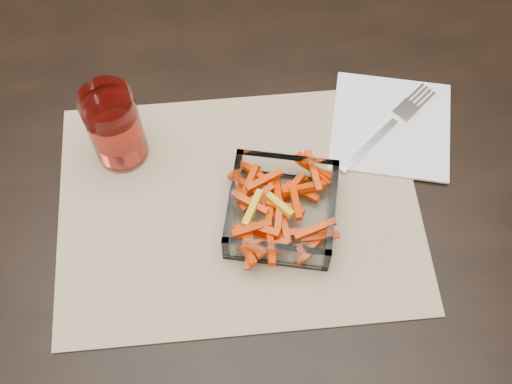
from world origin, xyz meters
TOP-DOWN VIEW (x-y plane):
  - dining_table at (0.00, 0.00)m, footprint 1.60×0.90m
  - placemat at (-0.02, -0.09)m, footprint 0.45×0.33m
  - glass_bowl at (0.03, -0.11)m, footprint 0.15×0.15m
  - tumbler at (-0.16, 0.00)m, footprint 0.07×0.07m
  - napkin at (0.20, 0.01)m, footprint 0.19×0.19m
  - fork at (0.19, 0.01)m, footprint 0.15×0.13m

SIDE VIEW (x-z plane):
  - dining_table at x=0.00m, z-range 0.29..1.04m
  - placemat at x=-0.02m, z-range 0.75..0.75m
  - napkin at x=0.20m, z-range 0.75..0.76m
  - fork at x=0.19m, z-range 0.76..0.76m
  - glass_bowl at x=0.03m, z-range 0.75..0.80m
  - tumbler at x=-0.16m, z-range 0.75..0.87m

